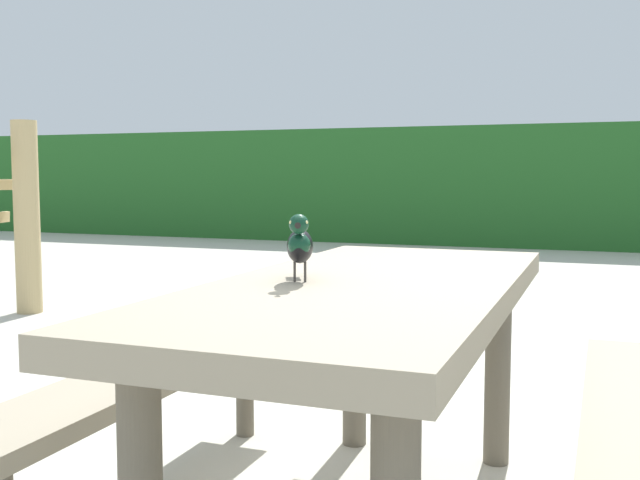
# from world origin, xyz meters

# --- Properties ---
(hedge_wall) EXTENTS (28.00, 2.05, 1.72)m
(hedge_wall) POSITION_xyz_m (0.00, 9.43, 0.86)
(hedge_wall) COLOR #235B23
(hedge_wall) RESTS_ON ground
(picnic_table_foreground) EXTENTS (1.69, 1.80, 0.74)m
(picnic_table_foreground) POSITION_xyz_m (-0.06, -0.29, 0.56)
(picnic_table_foreground) COLOR gray
(picnic_table_foreground) RESTS_ON ground
(bird_grackle) EXTENTS (0.13, 0.28, 0.18)m
(bird_grackle) POSITION_xyz_m (-0.21, -0.40, 0.84)
(bird_grackle) COLOR black
(bird_grackle) RESTS_ON picnic_table_foreground
(stalk_post_left_side) EXTENTS (0.43, 0.62, 1.42)m
(stalk_post_left_side) POSITION_xyz_m (-3.46, 2.14, 0.72)
(stalk_post_left_side) COLOR tan
(stalk_post_left_side) RESTS_ON ground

